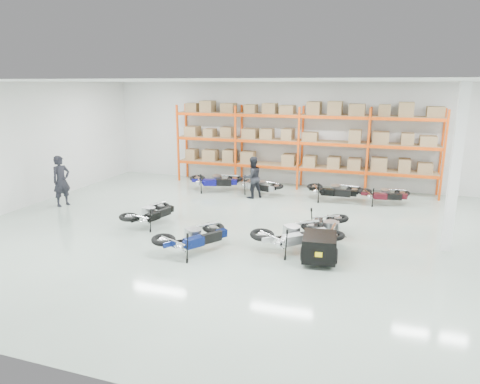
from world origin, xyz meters
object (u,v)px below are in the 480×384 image
(moto_back_b, at_px, (260,183))
(person_back, at_px, (252,177))
(moto_back_a, at_px, (215,177))
(moto_touring_right, at_px, (328,223))
(moto_back_c, at_px, (334,187))
(trailer, at_px, (319,247))
(moto_back_d, at_px, (384,191))
(person_left, at_px, (61,181))
(moto_blue_centre, at_px, (194,232))
(moto_black_far_left, at_px, (150,210))
(moto_silver_left, at_px, (293,229))

(moto_back_b, relative_size, person_back, 0.98)
(moto_back_a, relative_size, moto_back_b, 1.19)
(moto_touring_right, height_order, moto_back_c, moto_touring_right)
(person_back, bearing_deg, trailer, 77.23)
(moto_back_b, height_order, moto_back_d, moto_back_d)
(moto_back_c, relative_size, person_left, 0.97)
(moto_back_a, bearing_deg, moto_back_b, -104.94)
(moto_back_a, bearing_deg, moto_blue_centre, -178.34)
(moto_black_far_left, relative_size, moto_back_d, 1.04)
(moto_back_c, bearing_deg, moto_back_b, 89.33)
(trailer, distance_m, moto_back_c, 6.09)
(moto_touring_right, distance_m, trailer, 1.60)
(moto_blue_centre, relative_size, moto_black_far_left, 1.09)
(moto_back_a, height_order, person_left, person_left)
(moto_black_far_left, bearing_deg, moto_back_a, -78.86)
(moto_touring_right, bearing_deg, moto_back_a, 137.99)
(moto_silver_left, height_order, moto_back_d, moto_silver_left)
(trailer, distance_m, person_left, 10.10)
(moto_blue_centre, height_order, person_left, person_left)
(moto_back_d, bearing_deg, person_left, 99.92)
(moto_back_b, height_order, person_left, person_left)
(moto_back_c, xyz_separation_m, person_back, (-3.14, -0.50, 0.27))
(person_left, height_order, person_back, person_left)
(moto_blue_centre, relative_size, person_left, 1.00)
(moto_back_a, relative_size, moto_back_d, 1.17)
(moto_touring_right, bearing_deg, moto_back_c, 93.00)
(moto_black_far_left, height_order, moto_back_a, moto_back_a)
(moto_back_a, xyz_separation_m, moto_back_c, (4.93, -0.06, -0.03))
(moto_touring_right, height_order, moto_back_a, moto_back_a)
(moto_touring_right, distance_m, moto_back_c, 4.50)
(moto_blue_centre, xyz_separation_m, moto_black_far_left, (-2.26, 1.63, -0.05))
(moto_black_far_left, xyz_separation_m, moto_back_d, (7.07, 4.98, -0.02))
(moto_black_far_left, height_order, trailer, moto_black_far_left)
(moto_touring_right, bearing_deg, moto_back_d, 70.64)
(moto_silver_left, xyz_separation_m, trailer, (0.82, -0.64, -0.17))
(moto_blue_centre, relative_size, person_back, 1.14)
(moto_blue_centre, height_order, trailer, moto_blue_centre)
(moto_blue_centre, height_order, moto_touring_right, moto_blue_centre)
(moto_silver_left, bearing_deg, moto_blue_centre, 67.77)
(moto_silver_left, relative_size, moto_back_c, 1.07)
(trailer, relative_size, person_back, 1.07)
(moto_silver_left, distance_m, moto_back_a, 7.07)
(moto_silver_left, relative_size, moto_touring_right, 1.04)
(moto_silver_left, bearing_deg, moto_back_d, -67.22)
(moto_black_far_left, bearing_deg, moto_back_b, -100.11)
(moto_black_far_left, relative_size, person_back, 1.05)
(person_back, bearing_deg, moto_back_c, 144.42)
(moto_silver_left, relative_size, person_left, 1.04)
(person_back, bearing_deg, moto_back_b, -150.78)
(person_left, distance_m, person_back, 7.18)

